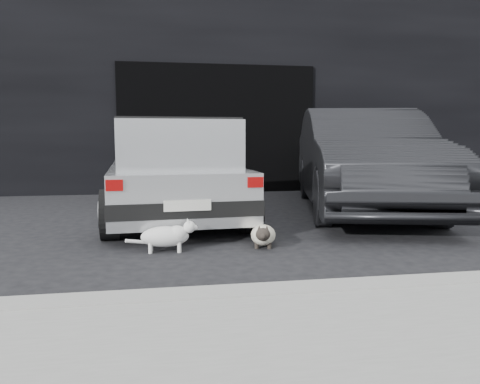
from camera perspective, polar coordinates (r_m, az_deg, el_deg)
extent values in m
plane|color=black|center=(5.70, -7.66, -4.83)|extent=(80.00, 80.00, 0.00)
cube|color=black|center=(11.72, -4.02, 13.36)|extent=(34.00, 4.00, 5.00)
cube|color=black|center=(9.65, -2.73, 7.66)|extent=(4.00, 0.10, 2.60)
cube|color=gray|center=(3.39, 11.73, -11.89)|extent=(18.00, 0.25, 0.12)
cube|color=gray|center=(2.40, 23.00, -20.46)|extent=(18.00, 2.20, 0.11)
cube|color=silver|center=(6.67, -8.26, 0.83)|extent=(1.84, 3.75, 0.58)
cube|color=silver|center=(6.45, -8.21, 5.83)|extent=(1.57, 2.52, 0.58)
cube|color=black|center=(6.45, -8.21, 5.83)|extent=(1.58, 2.43, 0.47)
cube|color=black|center=(4.93, -6.51, -2.17)|extent=(1.66, 0.24, 0.17)
cube|color=black|center=(8.43, -9.27, 1.45)|extent=(1.66, 0.24, 0.17)
cube|color=silver|center=(4.85, -6.41, -1.65)|extent=(0.49, 0.04, 0.11)
cube|color=#8C0707|center=(4.80, -15.08, 0.79)|extent=(0.17, 0.04, 0.11)
cube|color=#8C0707|center=(4.96, 1.89, 1.20)|extent=(0.17, 0.04, 0.11)
cube|color=black|center=(6.45, -8.25, 8.54)|extent=(1.56, 2.28, 0.03)
cylinder|color=black|center=(5.37, -15.57, -2.67)|extent=(0.24, 0.57, 0.56)
cylinder|color=slate|center=(5.38, -16.77, -2.70)|extent=(0.04, 0.31, 0.31)
cylinder|color=black|center=(5.53, 1.22, -2.16)|extent=(0.24, 0.57, 0.56)
cylinder|color=slate|center=(5.56, 2.35, -2.12)|extent=(0.04, 0.31, 0.31)
cylinder|color=black|center=(7.93, -14.78, 0.30)|extent=(0.24, 0.57, 0.56)
cylinder|color=slate|center=(7.94, -15.60, 0.28)|extent=(0.04, 0.31, 0.31)
cylinder|color=black|center=(8.04, -3.32, 0.60)|extent=(0.24, 0.57, 0.56)
cylinder|color=slate|center=(8.06, -2.53, 0.62)|extent=(0.04, 0.31, 0.31)
imported|color=black|center=(7.45, 14.67, 3.84)|extent=(2.75, 5.06, 1.58)
ellipsoid|color=beige|center=(4.94, 2.84, -5.23)|extent=(0.37, 0.57, 0.20)
ellipsoid|color=beige|center=(4.81, 2.83, -5.28)|extent=(0.27, 0.27, 0.19)
ellipsoid|color=black|center=(4.67, 2.82, -5.20)|extent=(0.17, 0.16, 0.13)
sphere|color=black|center=(4.61, 2.81, -5.43)|extent=(0.06, 0.06, 0.06)
cone|color=black|center=(4.67, 3.29, -4.42)|extent=(0.06, 0.07, 0.07)
cone|color=black|center=(4.67, 2.36, -4.42)|extent=(0.06, 0.07, 0.07)
cylinder|color=black|center=(4.81, 3.60, -6.55)|extent=(0.04, 0.04, 0.06)
cylinder|color=black|center=(4.81, 2.04, -6.53)|extent=(0.04, 0.04, 0.06)
cylinder|color=black|center=(5.11, 3.58, -5.76)|extent=(0.04, 0.04, 0.06)
cylinder|color=black|center=(5.11, 2.12, -5.75)|extent=(0.04, 0.04, 0.06)
cylinder|color=black|center=(5.23, 2.87, -4.95)|extent=(0.07, 0.29, 0.09)
ellipsoid|color=silver|center=(4.72, -9.14, -5.39)|extent=(0.49, 0.26, 0.21)
ellipsoid|color=silver|center=(4.71, -7.70, -5.11)|extent=(0.22, 0.22, 0.17)
ellipsoid|color=white|center=(4.70, -6.19, -4.25)|extent=(0.13, 0.14, 0.12)
sphere|color=white|center=(4.70, -5.53, -4.32)|extent=(0.05, 0.05, 0.05)
cone|color=white|center=(4.72, -6.37, -3.51)|extent=(0.06, 0.05, 0.06)
cone|color=white|center=(4.65, -6.37, -3.66)|extent=(0.06, 0.05, 0.06)
cylinder|color=white|center=(4.80, -7.41, -6.29)|extent=(0.04, 0.04, 0.12)
cylinder|color=white|center=(4.68, -7.42, -6.62)|extent=(0.04, 0.04, 0.12)
cylinder|color=white|center=(4.81, -10.78, -6.33)|extent=(0.04, 0.04, 0.12)
cylinder|color=white|center=(4.69, -10.88, -6.65)|extent=(0.04, 0.04, 0.12)
cylinder|color=white|center=(4.75, -12.28, -5.95)|extent=(0.26, 0.11, 0.08)
ellipsoid|color=gray|center=(4.70, -10.21, -5.19)|extent=(0.18, 0.14, 0.09)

